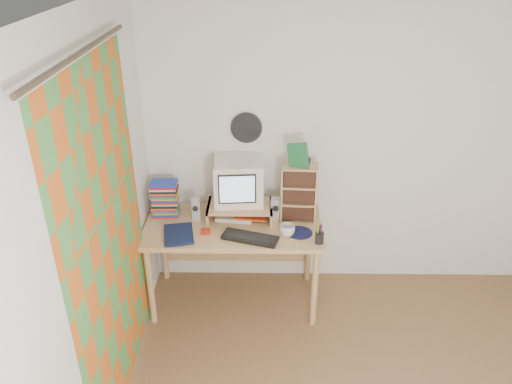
{
  "coord_description": "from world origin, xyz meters",
  "views": [
    {
      "loc": [
        -0.8,
        -2.0,
        2.81
      ],
      "look_at": [
        -0.85,
        1.33,
        1.07
      ],
      "focal_mm": 35.0,
      "sensor_mm": 36.0,
      "label": 1
    }
  ],
  "objects_px": {
    "desk": "(234,234)",
    "keyboard": "(250,238)",
    "cd_rack": "(299,193)",
    "mug": "(287,230)",
    "dvd_stack": "(165,199)",
    "diary": "(164,234)",
    "crt_monitor": "(238,182)"
  },
  "relations": [
    {
      "from": "desk",
      "to": "cd_rack",
      "type": "height_order",
      "value": "cd_rack"
    },
    {
      "from": "desk",
      "to": "dvd_stack",
      "type": "height_order",
      "value": "dvd_stack"
    },
    {
      "from": "mug",
      "to": "cd_rack",
      "type": "bearing_deg",
      "value": 69.83
    },
    {
      "from": "dvd_stack",
      "to": "cd_rack",
      "type": "bearing_deg",
      "value": -4.14
    },
    {
      "from": "keyboard",
      "to": "cd_rack",
      "type": "bearing_deg",
      "value": 57.52
    },
    {
      "from": "desk",
      "to": "diary",
      "type": "xyz_separation_m",
      "value": [
        -0.51,
        -0.26,
        0.16
      ]
    },
    {
      "from": "diary",
      "to": "cd_rack",
      "type": "bearing_deg",
      "value": 5.2
    },
    {
      "from": "desk",
      "to": "cd_rack",
      "type": "relative_size",
      "value": 3.01
    },
    {
      "from": "keyboard",
      "to": "cd_rack",
      "type": "height_order",
      "value": "cd_rack"
    },
    {
      "from": "cd_rack",
      "to": "mug",
      "type": "height_order",
      "value": "cd_rack"
    },
    {
      "from": "desk",
      "to": "mug",
      "type": "relative_size",
      "value": 12.19
    },
    {
      "from": "dvd_stack",
      "to": "diary",
      "type": "distance_m",
      "value": 0.36
    },
    {
      "from": "dvd_stack",
      "to": "diary",
      "type": "height_order",
      "value": "dvd_stack"
    },
    {
      "from": "keyboard",
      "to": "mug",
      "type": "distance_m",
      "value": 0.29
    },
    {
      "from": "keyboard",
      "to": "cd_rack",
      "type": "relative_size",
      "value": 0.91
    },
    {
      "from": "crt_monitor",
      "to": "diary",
      "type": "relative_size",
      "value": 1.4
    },
    {
      "from": "desk",
      "to": "keyboard",
      "type": "bearing_deg",
      "value": -63.68
    },
    {
      "from": "mug",
      "to": "dvd_stack",
      "type": "bearing_deg",
      "value": 162.77
    },
    {
      "from": "keyboard",
      "to": "cd_rack",
      "type": "xyz_separation_m",
      "value": [
        0.38,
        0.32,
        0.22
      ]
    },
    {
      "from": "crt_monitor",
      "to": "cd_rack",
      "type": "bearing_deg",
      "value": -10.98
    },
    {
      "from": "dvd_stack",
      "to": "cd_rack",
      "type": "xyz_separation_m",
      "value": [
        1.07,
        -0.05,
        0.09
      ]
    },
    {
      "from": "keyboard",
      "to": "dvd_stack",
      "type": "xyz_separation_m",
      "value": [
        -0.69,
        0.36,
        0.13
      ]
    },
    {
      "from": "keyboard",
      "to": "desk",
      "type": "bearing_deg",
      "value": 133.76
    },
    {
      "from": "desk",
      "to": "crt_monitor",
      "type": "distance_m",
      "value": 0.44
    },
    {
      "from": "dvd_stack",
      "to": "crt_monitor",
      "type": "bearing_deg",
      "value": -1.1
    },
    {
      "from": "diary",
      "to": "desk",
      "type": "bearing_deg",
      "value": 15.98
    },
    {
      "from": "keyboard",
      "to": "cd_rack",
      "type": "distance_m",
      "value": 0.54
    },
    {
      "from": "crt_monitor",
      "to": "dvd_stack",
      "type": "distance_m",
      "value": 0.61
    },
    {
      "from": "cd_rack",
      "to": "dvd_stack",
      "type": "bearing_deg",
      "value": -179.36
    },
    {
      "from": "dvd_stack",
      "to": "mug",
      "type": "distance_m",
      "value": 1.03
    },
    {
      "from": "crt_monitor",
      "to": "dvd_stack",
      "type": "xyz_separation_m",
      "value": [
        -0.59,
        -0.01,
        -0.15
      ]
    },
    {
      "from": "crt_monitor",
      "to": "dvd_stack",
      "type": "relative_size",
      "value": 1.27
    }
  ]
}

